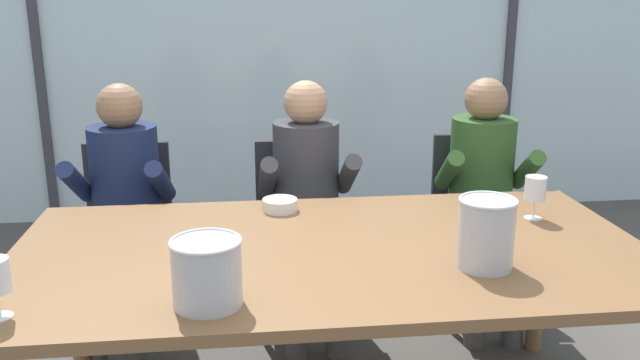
{
  "coord_description": "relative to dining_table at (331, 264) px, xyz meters",
  "views": [
    {
      "loc": [
        -0.3,
        -2.18,
        1.62
      ],
      "look_at": [
        0.0,
        0.35,
        0.9
      ],
      "focal_mm": 37.38,
      "sensor_mm": 36.0,
      "label": 1
    }
  ],
  "objects": [
    {
      "name": "person_olive_shirt",
      "position": [
        0.88,
        0.86,
        0.02
      ],
      "size": [
        0.49,
        0.63,
        1.22
      ],
      "rotation": [
        0.0,
        0.0,
        -0.1
      ],
      "color": "#2D5123",
      "rests_on": "ground"
    },
    {
      "name": "chair_left_of_center",
      "position": [
        -0.04,
        0.98,
        -0.15
      ],
      "size": [
        0.44,
        0.44,
        0.9
      ],
      "rotation": [
        0.0,
        0.0,
        -0.01
      ],
      "color": "#232328",
      "rests_on": "ground"
    },
    {
      "name": "dining_table",
      "position": [
        0.0,
        0.0,
        0.0
      ],
      "size": [
        2.25,
        1.17,
        0.75
      ],
      "color": "brown",
      "rests_on": "ground"
    },
    {
      "name": "window_mullion_left",
      "position": [
        -1.68,
        2.61,
        0.62
      ],
      "size": [
        0.06,
        0.06,
        2.6
      ],
      "primitive_type": "cube",
      "color": "#38383D",
      "rests_on": "ground"
    },
    {
      "name": "hillside_vineyard",
      "position": [
        0.0,
        7.05,
        0.26
      ],
      "size": [
        13.45,
        2.4,
        1.88
      ],
      "primitive_type": "cube",
      "color": "#568942",
      "rests_on": "ground"
    },
    {
      "name": "ice_bucket_primary",
      "position": [
        -0.41,
        -0.4,
        0.17
      ],
      "size": [
        0.21,
        0.21,
        0.2
      ],
      "color": "#B7B7BC",
      "rests_on": "dining_table"
    },
    {
      "name": "window_glass_panel",
      "position": [
        0.0,
        2.63,
        0.62
      ],
      "size": [
        7.45,
        0.03,
        2.6
      ],
      "primitive_type": "cube",
      "color": "silver",
      "rests_on": "ground"
    },
    {
      "name": "ground",
      "position": [
        0.0,
        1.0,
        -0.68
      ],
      "size": [
        14.0,
        14.0,
        0.0
      ],
      "primitive_type": "plane",
      "color": "#4C4742"
    },
    {
      "name": "window_mullion_right",
      "position": [
        1.68,
        2.61,
        0.62
      ],
      "size": [
        0.06,
        0.06,
        2.6
      ],
      "primitive_type": "cube",
      "color": "#38383D",
      "rests_on": "ground"
    },
    {
      "name": "tasting_bowl",
      "position": [
        -0.16,
        0.43,
        0.09
      ],
      "size": [
        0.14,
        0.14,
        0.05
      ],
      "primitive_type": "cylinder",
      "color": "silver",
      "rests_on": "dining_table"
    },
    {
      "name": "chair_center",
      "position": [
        0.89,
        1.01,
        -0.15
      ],
      "size": [
        0.48,
        0.48,
        0.9
      ],
      "rotation": [
        0.0,
        0.0,
        -0.1
      ],
      "color": "#232328",
      "rests_on": "ground"
    },
    {
      "name": "ice_bucket_secondary",
      "position": [
        0.48,
        -0.23,
        0.18
      ],
      "size": [
        0.19,
        0.19,
        0.24
      ],
      "color": "#B7B7BC",
      "rests_on": "dining_table"
    },
    {
      "name": "person_charcoal_jacket",
      "position": [
        -0.0,
        0.86,
        0.02
      ],
      "size": [
        0.47,
        0.62,
        1.22
      ],
      "rotation": [
        0.0,
        0.0,
        0.02
      ],
      "color": "#38383D",
      "rests_on": "ground"
    },
    {
      "name": "chair_near_curtain",
      "position": [
        -0.88,
        1.03,
        -0.15
      ],
      "size": [
        0.44,
        0.44,
        0.9
      ],
      "rotation": [
        0.0,
        0.0,
        -0.01
      ],
      "color": "#232328",
      "rests_on": "ground"
    },
    {
      "name": "wine_glass_near_bucket",
      "position": [
        0.84,
        0.22,
        0.18
      ],
      "size": [
        0.08,
        0.08,
        0.17
      ],
      "color": "silver",
      "rests_on": "dining_table"
    },
    {
      "name": "person_navy_polo",
      "position": [
        -0.87,
        0.86,
        0.02
      ],
      "size": [
        0.48,
        0.63,
        1.22
      ],
      "rotation": [
        0.0,
        0.0,
        -0.08
      ],
      "color": "#192347",
      "rests_on": "ground"
    }
  ]
}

